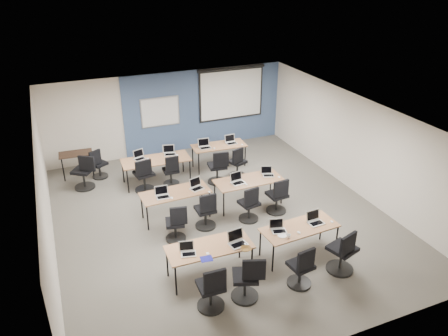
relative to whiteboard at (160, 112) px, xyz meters
name	(u,v)px	position (x,y,z in m)	size (l,w,h in m)	color
floor	(220,216)	(0.30, -4.43, -1.45)	(8.00, 9.00, 0.02)	#6B6354
ceiling	(220,116)	(0.30, -4.43, 1.25)	(8.00, 9.00, 0.02)	white
wall_back	(169,113)	(0.30, 0.07, -0.10)	(8.00, 0.04, 2.70)	beige
wall_front	(328,285)	(0.30, -8.93, -0.10)	(8.00, 0.04, 2.70)	beige
wall_left	(45,201)	(-3.70, -4.43, -0.10)	(0.04, 9.00, 2.70)	beige
wall_right	(355,144)	(4.30, -4.43, -0.10)	(0.04, 9.00, 2.70)	beige
blue_accent_panel	(205,109)	(1.55, 0.04, -0.10)	(5.50, 0.04, 2.70)	#3D5977
whiteboard	(160,112)	(0.00, 0.00, 0.00)	(1.28, 0.03, 0.98)	silver
projector_screen	(231,91)	(2.50, -0.02, 0.44)	(2.40, 0.10, 1.82)	black
training_table_front_left	(209,248)	(-0.77, -6.47, -0.77)	(1.75, 0.73, 0.73)	#A26638
training_table_front_right	(300,229)	(1.29, -6.56, -0.77)	(1.70, 0.71, 0.73)	olive
training_table_mid_left	(175,194)	(-0.75, -4.05, -0.77)	(1.72, 0.72, 0.73)	#9F613A
training_table_mid_right	(249,181)	(1.22, -4.15, -0.77)	(1.80, 0.75, 0.73)	brown
training_table_back_left	(156,161)	(-0.71, -1.97, -0.76)	(1.94, 0.81, 0.73)	brown
training_table_back_right	(219,147)	(1.36, -1.71, -0.77)	(1.66, 0.69, 0.73)	#8D5F3E
laptop_0	(188,251)	(-1.24, -6.51, -0.66)	(0.30, 0.25, 0.23)	silver
mouse_0	(208,254)	(-0.89, -6.69, -0.71)	(0.06, 0.10, 0.03)	white
task_chair_0	(212,291)	(-1.07, -7.38, -1.03)	(0.53, 0.53, 1.01)	black
laptop_1	(237,241)	(-0.20, -6.59, -0.65)	(0.36, 0.31, 0.27)	silver
mouse_1	(245,244)	(-0.07, -6.69, -0.71)	(0.06, 0.10, 0.03)	white
task_chair_1	(247,281)	(-0.35, -7.39, -1.03)	(0.57, 0.54, 1.02)	black
laptop_2	(278,228)	(0.79, -6.50, -0.66)	(0.31, 0.27, 0.24)	silver
mouse_2	(299,233)	(1.15, -6.76, -0.71)	(0.06, 0.10, 0.04)	white
task_chair_2	(301,270)	(0.80, -7.47, -1.05)	(0.50, 0.50, 0.98)	black
laptop_3	(315,220)	(1.69, -6.53, -0.66)	(0.34, 0.29, 0.26)	silver
mouse_3	(332,222)	(2.05, -6.66, -0.71)	(0.06, 0.09, 0.03)	white
task_chair_3	(343,255)	(1.83, -7.42, -1.01)	(0.59, 0.58, 1.05)	black
laptop_4	(162,194)	(-1.10, -4.14, -0.66)	(0.33, 0.28, 0.25)	#B9B8C3
mouse_4	(172,198)	(-0.92, -4.31, -0.71)	(0.06, 0.10, 0.04)	white
task_chair_4	(176,226)	(-1.04, -5.01, -1.05)	(0.48, 0.48, 0.97)	black
laptop_5	(196,186)	(-0.20, -4.05, -0.66)	(0.33, 0.28, 0.25)	silver
mouse_5	(209,192)	(0.03, -4.38, -0.71)	(0.06, 0.09, 0.03)	white
task_chair_5	(206,213)	(-0.21, -4.78, -1.04)	(0.51, 0.51, 0.99)	black
laptop_6	(237,180)	(0.88, -4.17, -0.66)	(0.34, 0.29, 0.26)	#B5B6C0
mouse_6	(246,185)	(1.04, -4.38, -0.71)	(0.06, 0.09, 0.03)	white
task_chair_6	(249,207)	(0.89, -4.90, -1.04)	(0.50, 0.50, 0.98)	black
laptop_7	(268,173)	(1.80, -4.10, -0.66)	(0.30, 0.26, 0.23)	#B6B7C1
mouse_7	(279,177)	(2.02, -4.33, -0.71)	(0.06, 0.10, 0.03)	white
task_chair_7	(278,198)	(1.73, -4.82, -1.04)	(0.52, 0.52, 1.00)	black
laptop_8	(139,157)	(-1.13, -1.74, -0.66)	(0.33, 0.28, 0.25)	#AAAAB1
mouse_8	(148,159)	(-0.91, -1.87, -0.71)	(0.06, 0.10, 0.03)	white
task_chair_8	(144,178)	(-1.17, -2.40, -1.02)	(0.56, 0.56, 1.04)	black
laptop_9	(169,152)	(-0.24, -1.77, -0.66)	(0.34, 0.29, 0.26)	#BDBDBE
mouse_9	(177,155)	(-0.06, -1.94, -0.71)	(0.06, 0.10, 0.04)	white
task_chair_9	(171,173)	(-0.37, -2.33, -1.06)	(0.47, 0.47, 0.96)	black
laptop_10	(205,146)	(0.89, -1.71, -0.65)	(0.36, 0.30, 0.27)	#ABABB7
mouse_10	(214,148)	(1.13, -1.90, -0.71)	(0.06, 0.09, 0.03)	white
task_chair_10	(218,170)	(0.92, -2.72, -1.02)	(0.56, 0.56, 1.03)	black
laptop_11	(231,141)	(1.77, -1.69, -0.66)	(0.34, 0.29, 0.25)	silver
mouse_11	(242,145)	(2.04, -1.96, -0.71)	(0.06, 0.09, 0.03)	white
task_chair_11	(237,165)	(1.60, -2.58, -1.05)	(0.52, 0.50, 0.98)	black
blue_mousepad	(206,259)	(-0.96, -6.82, -0.72)	(0.23, 0.19, 0.01)	navy
snack_bowl	(246,249)	(-0.14, -6.86, -0.69)	(0.21, 0.21, 0.05)	olive
snack_plate	(282,235)	(0.78, -6.70, -0.71)	(0.19, 0.19, 0.01)	white
coffee_cup	(289,236)	(0.86, -6.83, -0.68)	(0.06, 0.06, 0.06)	white
utility_table	(76,156)	(-2.81, -0.68, -0.79)	(0.95, 0.53, 0.75)	black
spare_chair_a	(98,166)	(-2.24, -1.06, -1.06)	(0.51, 0.46, 0.95)	black
spare_chair_b	(84,175)	(-2.69, -1.57, -1.01)	(0.65, 0.58, 1.05)	black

